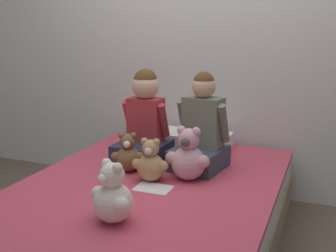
{
  "coord_description": "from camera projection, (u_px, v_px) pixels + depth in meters",
  "views": [
    {
      "loc": [
        0.98,
        -2.18,
        1.36
      ],
      "look_at": [
        0.0,
        0.29,
        0.7
      ],
      "focal_mm": 45.0,
      "sensor_mm": 36.0,
      "label": 1
    }
  ],
  "objects": [
    {
      "name": "child_on_right",
      "position": [
        201.0,
        131.0,
        2.74
      ],
      "size": [
        0.37,
        0.39,
        0.63
      ],
      "rotation": [
        0.0,
        0.0,
        -0.16
      ],
      "color": "#384251",
      "rests_on": "bed"
    },
    {
      "name": "child_on_left",
      "position": [
        144.0,
        123.0,
        2.89
      ],
      "size": [
        0.34,
        0.38,
        0.63
      ],
      "rotation": [
        0.0,
        0.0,
        -0.05
      ],
      "color": "#282D47",
      "rests_on": "bed"
    },
    {
      "name": "sign_card",
      "position": [
        153.0,
        188.0,
        2.44
      ],
      "size": [
        0.21,
        0.15,
        0.0
      ],
      "color": "white",
      "rests_on": "bed"
    },
    {
      "name": "teddy_bear_at_foot_of_bed",
      "position": [
        112.0,
        196.0,
        2.01
      ],
      "size": [
        0.24,
        0.19,
        0.31
      ],
      "rotation": [
        0.0,
        0.0,
        -0.43
      ],
      "color": "silver",
      "rests_on": "bed"
    },
    {
      "name": "teddy_bear_held_by_right_child",
      "position": [
        188.0,
        158.0,
        2.55
      ],
      "size": [
        0.28,
        0.21,
        0.33
      ],
      "rotation": [
        0.0,
        0.0,
        -0.0
      ],
      "color": "#DBA3B2",
      "rests_on": "bed"
    },
    {
      "name": "ground_plane",
      "position": [
        151.0,
        245.0,
        2.64
      ],
      "size": [
        14.0,
        14.0,
        0.0
      ],
      "primitive_type": "plane",
      "color": "brown"
    },
    {
      "name": "bed",
      "position": [
        151.0,
        214.0,
        2.59
      ],
      "size": [
        1.5,
        1.95,
        0.42
      ],
      "color": "#997F60",
      "rests_on": "ground_plane"
    },
    {
      "name": "wall_behind_bed",
      "position": [
        204.0,
        36.0,
        3.29
      ],
      "size": [
        8.0,
        0.06,
        2.5
      ],
      "color": "silver",
      "rests_on": "ground_plane"
    },
    {
      "name": "teddy_bear_between_children",
      "position": [
        151.0,
        163.0,
        2.53
      ],
      "size": [
        0.22,
        0.17,
        0.27
      ],
      "rotation": [
        0.0,
        0.0,
        0.15
      ],
      "color": "tan",
      "rests_on": "bed"
    },
    {
      "name": "teddy_bear_held_by_left_child",
      "position": [
        128.0,
        155.0,
        2.7
      ],
      "size": [
        0.21,
        0.16,
        0.26
      ],
      "rotation": [
        0.0,
        0.0,
        0.32
      ],
      "color": "brown",
      "rests_on": "bed"
    },
    {
      "name": "pillow_at_headboard",
      "position": [
        192.0,
        140.0,
        3.25
      ],
      "size": [
        0.59,
        0.3,
        0.11
      ],
      "color": "white",
      "rests_on": "bed"
    }
  ]
}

